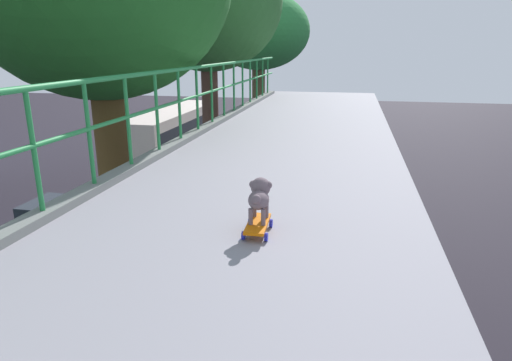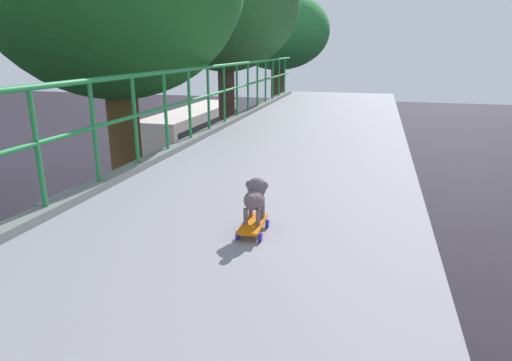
{
  "view_description": "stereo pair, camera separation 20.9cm",
  "coord_description": "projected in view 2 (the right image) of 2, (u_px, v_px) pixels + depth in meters",
  "views": [
    {
      "loc": [
        2.31,
        -0.28,
        6.67
      ],
      "look_at": [
        1.47,
        3.64,
        5.46
      ],
      "focal_mm": 31.09,
      "sensor_mm": 36.0,
      "label": 1
    },
    {
      "loc": [
        2.51,
        -0.23,
        6.67
      ],
      "look_at": [
        1.47,
        3.64,
        5.46
      ],
      "focal_mm": 31.09,
      "sensor_mm": 36.0,
      "label": 2
    }
  ],
  "objects": [
    {
      "name": "car_black_fifth",
      "position": [
        107.0,
        275.0,
        12.19
      ],
      "size": [
        1.81,
        4.5,
        1.41
      ],
      "color": "black",
      "rests_on": "ground"
    },
    {
      "name": "car_green_sixth",
      "position": [
        68.0,
        221.0,
        15.9
      ],
      "size": [
        1.77,
        4.13,
        1.49
      ],
      "color": "#257238",
      "rests_on": "ground"
    },
    {
      "name": "car_grey_seventh",
      "position": [
        194.0,
        204.0,
        17.72
      ],
      "size": [
        1.73,
        4.34,
        1.41
      ],
      "color": "slate",
      "rests_on": "ground"
    },
    {
      "name": "city_bus",
      "position": [
        194.0,
        131.0,
        27.36
      ],
      "size": [
        2.57,
        10.7,
        3.04
      ],
      "color": "beige",
      "rests_on": "ground"
    },
    {
      "name": "roadside_tree_far",
      "position": [
        225.0,
        5.0,
        12.75
      ],
      "size": [
        4.33,
        4.33,
        9.89
      ],
      "color": "brown",
      "rests_on": "ground"
    },
    {
      "name": "roadside_tree_farthest",
      "position": [
        278.0,
        34.0,
        19.47
      ],
      "size": [
        4.5,
        4.5,
        9.03
      ],
      "color": "#4E412C",
      "rests_on": "ground"
    },
    {
      "name": "toy_skateboard",
      "position": [
        253.0,
        225.0,
        3.54
      ],
      "size": [
        0.22,
        0.44,
        0.09
      ],
      "color": "orange",
      "rests_on": "overpass_deck"
    },
    {
      "name": "small_dog",
      "position": [
        255.0,
        195.0,
        3.55
      ],
      "size": [
        0.19,
        0.37,
        0.33
      ],
      "color": "#67555E",
      "rests_on": "toy_skateboard"
    }
  ]
}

